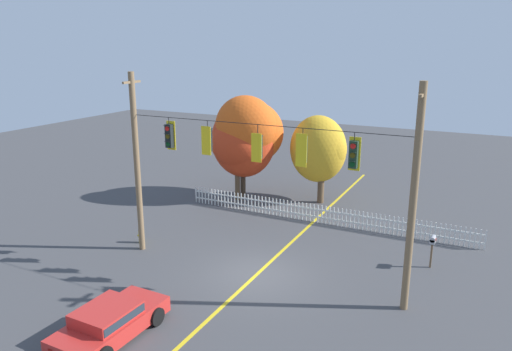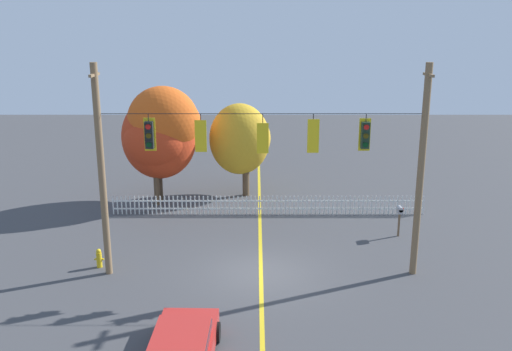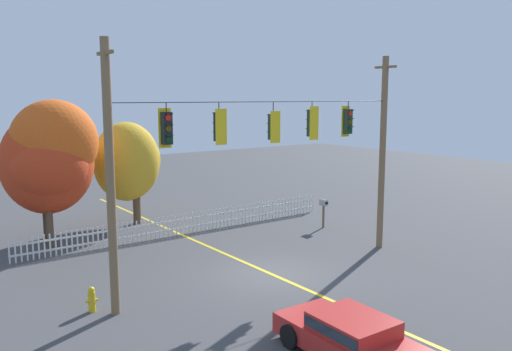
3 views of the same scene
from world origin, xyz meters
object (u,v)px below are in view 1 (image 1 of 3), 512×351
object	(u,v)px
autumn_maple_mid	(249,132)
traffic_signal_westbound_side	(170,136)
autumn_oak_far_east	(320,149)
roadside_mailbox	(433,242)
traffic_signal_eastbound_side	(354,154)
parked_car	(110,321)
traffic_signal_southbound_primary	(258,147)
traffic_signal_northbound_secondary	(302,150)
traffic_signal_northbound_primary	(208,140)
fire_hydrant	(141,235)
autumn_maple_near_fence	(241,142)

from	to	relation	value
autumn_maple_mid	traffic_signal_westbound_side	bearing A→B (deg)	-84.04
autumn_oak_far_east	roadside_mailbox	xyz separation A→B (m)	(7.45, -6.64, -2.08)
traffic_signal_eastbound_side	parked_car	xyz separation A→B (m)	(-6.19, -6.18, -4.97)
traffic_signal_southbound_primary	parked_car	bearing A→B (deg)	-111.10
traffic_signal_northbound_secondary	traffic_signal_eastbound_side	bearing A→B (deg)	0.59
traffic_signal_northbound_primary	fire_hydrant	xyz separation A→B (m)	(-4.33, 0.57, -5.18)
traffic_signal_westbound_side	autumn_maple_near_fence	bearing A→B (deg)	98.24
traffic_signal_southbound_primary	autumn_maple_near_fence	world-z (taller)	traffic_signal_southbound_primary
traffic_signal_northbound_secondary	autumn_maple_mid	distance (m)	11.82
fire_hydrant	roadside_mailbox	size ratio (longest dim) A/B	0.55
traffic_signal_eastbound_side	fire_hydrant	world-z (taller)	traffic_signal_eastbound_side
traffic_signal_northbound_primary	traffic_signal_eastbound_side	bearing A→B (deg)	0.18
traffic_signal_westbound_side	traffic_signal_northbound_secondary	size ratio (longest dim) A/B	0.99
traffic_signal_eastbound_side	autumn_oak_far_east	bearing A→B (deg)	114.60
autumn_maple_mid	parked_car	xyz separation A→B (m)	(2.81, -15.55, -3.56)
traffic_signal_northbound_secondary	parked_car	world-z (taller)	traffic_signal_northbound_secondary
fire_hydrant	roadside_mailbox	xyz separation A→B (m)	(13.02, 3.42, 0.79)
autumn_maple_mid	parked_car	bearing A→B (deg)	-79.75
traffic_signal_southbound_primary	traffic_signal_northbound_secondary	world-z (taller)	same
traffic_signal_northbound_secondary	roadside_mailbox	size ratio (longest dim) A/B	0.99
traffic_signal_northbound_secondary	fire_hydrant	distance (m)	9.96
traffic_signal_eastbound_side	autumn_maple_mid	xyz separation A→B (m)	(-9.00, 9.36, -1.41)
parked_car	traffic_signal_eastbound_side	bearing A→B (deg)	44.99
traffic_signal_eastbound_side	autumn_oak_far_east	size ratio (longest dim) A/B	0.27
parked_car	autumn_oak_far_east	bearing A→B (deg)	85.49
traffic_signal_northbound_secondary	roadside_mailbox	bearing A→B (deg)	41.41
traffic_signal_westbound_side	traffic_signal_northbound_primary	world-z (taller)	same
traffic_signal_eastbound_side	parked_car	world-z (taller)	traffic_signal_eastbound_side
traffic_signal_northbound_secondary	autumn_maple_mid	bearing A→B (deg)	126.93
fire_hydrant	traffic_signal_southbound_primary	bearing A→B (deg)	-4.94
traffic_signal_northbound_primary	parked_car	size ratio (longest dim) A/B	0.35
traffic_signal_eastbound_side	roadside_mailbox	size ratio (longest dim) A/B	0.98
autumn_maple_near_fence	autumn_oak_far_east	bearing A→B (deg)	20.61
autumn_maple_mid	roadside_mailbox	xyz separation A→B (m)	(11.59, -5.39, -2.98)
autumn_maple_near_fence	roadside_mailbox	bearing A→B (deg)	-22.65
autumn_oak_far_east	roadside_mailbox	world-z (taller)	autumn_oak_far_east
autumn_maple_mid	autumn_oak_far_east	bearing A→B (deg)	16.90
traffic_signal_southbound_primary	roadside_mailbox	distance (m)	8.68
traffic_signal_westbound_side	fire_hydrant	size ratio (longest dim) A/B	1.79
parked_car	fire_hydrant	distance (m)	7.96
traffic_signal_westbound_side	autumn_maple_near_fence	xyz separation A→B (m)	(-1.29, 8.94, -1.95)
traffic_signal_northbound_secondary	traffic_signal_eastbound_side	world-z (taller)	same
fire_hydrant	traffic_signal_northbound_secondary	bearing A→B (deg)	-3.86
traffic_signal_northbound_secondary	autumn_maple_mid	xyz separation A→B (m)	(-7.05, 9.38, -1.41)
autumn_maple_mid	traffic_signal_northbound_secondary	bearing A→B (deg)	-53.07
traffic_signal_northbound_primary	traffic_signal_southbound_primary	world-z (taller)	same
traffic_signal_westbound_side	autumn_maple_near_fence	size ratio (longest dim) A/B	0.24
traffic_signal_westbound_side	traffic_signal_southbound_primary	distance (m)	4.21
traffic_signal_northbound_primary	fire_hydrant	distance (m)	6.78
autumn_maple_near_fence	traffic_signal_eastbound_side	bearing A→B (deg)	-43.83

